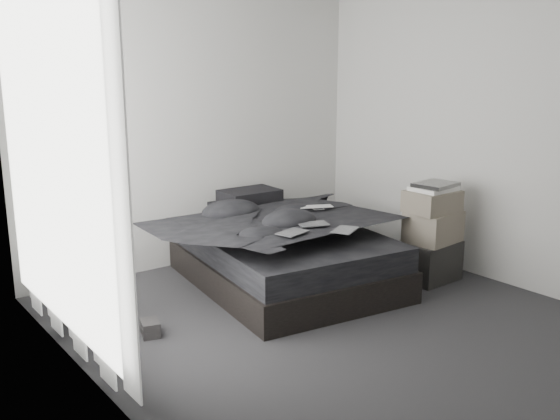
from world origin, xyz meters
TOP-DOWN VIEW (x-y plane):
  - floor at (0.00, 0.00)m, footprint 3.60×4.20m
  - wall_back at (0.00, 2.10)m, footprint 3.60×0.01m
  - wall_left at (-1.80, 0.00)m, footprint 0.01×4.20m
  - wall_right at (1.80, 0.00)m, footprint 0.01×4.20m
  - window_left at (-1.78, 0.90)m, footprint 0.02×2.00m
  - curtain_left at (-1.73, 0.90)m, footprint 0.06×2.12m
  - bed at (0.23, 1.02)m, footprint 1.72×2.12m
  - mattress at (0.23, 1.02)m, footprint 1.66×2.06m
  - duvet at (0.22, 0.97)m, footprint 1.64×1.84m
  - pillow_lower at (0.29, 1.77)m, footprint 0.63×0.47m
  - pillow_upper at (0.35, 1.74)m, footprint 0.56×0.39m
  - laptop at (0.59, 1.02)m, footprint 0.37×0.31m
  - comic_a at (-0.08, 0.54)m, footprint 0.28×0.21m
  - comic_b at (0.22, 0.64)m, footprint 0.28×0.23m
  - comic_c at (0.31, 0.35)m, footprint 0.29×0.25m
  - side_stand at (-1.52, 1.25)m, footprint 0.55×0.55m
  - papers at (-1.51, 1.24)m, footprint 0.34×0.29m
  - floor_books at (-1.22, 0.75)m, footprint 0.16×0.20m
  - box_lower at (1.33, 0.31)m, footprint 0.50×0.39m
  - box_mid at (1.34, 0.30)m, footprint 0.49×0.40m
  - box_upper at (1.32, 0.31)m, footprint 0.45×0.36m
  - art_book_white at (1.33, 0.31)m, footprint 0.38×0.31m
  - art_book_snake at (1.34, 0.30)m, footprint 0.39×0.33m

SIDE VIEW (x-z plane):
  - floor at x=0.00m, z-range -0.01..0.01m
  - floor_books at x=-1.22m, z-range 0.00..0.12m
  - bed at x=0.23m, z-range 0.00..0.26m
  - box_lower at x=1.33m, z-range 0.00..0.36m
  - mattress at x=0.23m, z-range 0.26..0.47m
  - side_stand at x=-1.52m, z-range 0.00..0.76m
  - box_mid at x=1.34m, z-range 0.36..0.64m
  - pillow_lower at x=0.29m, z-range 0.47..0.60m
  - duvet at x=0.22m, z-range 0.47..0.70m
  - pillow_upper at x=0.35m, z-range 0.60..0.72m
  - comic_a at x=-0.08m, z-range 0.70..0.70m
  - comic_b at x=0.22m, z-range 0.70..0.71m
  - laptop at x=0.59m, z-range 0.70..0.72m
  - comic_c at x=0.31m, z-range 0.71..0.71m
  - box_upper at x=1.32m, z-range 0.64..0.83m
  - papers at x=-1.51m, z-range 0.76..0.78m
  - art_book_white at x=1.33m, z-range 0.83..0.86m
  - art_book_snake at x=1.34m, z-range 0.86..0.90m
  - curtain_left at x=-1.73m, z-range 0.04..2.52m
  - wall_back at x=0.00m, z-range 0.00..2.60m
  - wall_left at x=-1.80m, z-range 0.00..2.60m
  - wall_right at x=1.80m, z-range 0.00..2.60m
  - window_left at x=-1.78m, z-range 0.20..2.50m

